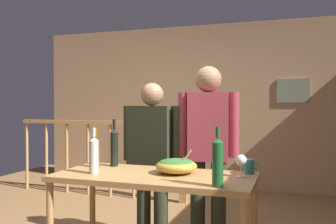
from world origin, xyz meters
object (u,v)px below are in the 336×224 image
(framed_picture, at_px, (293,91))
(tv_console, at_px, (168,172))
(wine_bottle_green, at_px, (218,161))
(person_standing_right, at_px, (208,145))
(serving_table, at_px, (154,186))
(wine_bottle_dark, at_px, (114,147))
(wine_glass, at_px, (241,161))
(person_standing_left, at_px, (152,151))
(stair_railing, at_px, (124,150))
(salad_bowl, at_px, (176,165))
(wine_bottle_amber, at_px, (96,151))
(flat_screen_tv, at_px, (168,138))
(mug_teal, at_px, (249,166))
(wine_bottle_clear, at_px, (94,154))

(framed_picture, relative_size, tv_console, 0.51)
(wine_bottle_green, bearing_deg, person_standing_right, 106.42)
(serving_table, distance_m, wine_bottle_dark, 0.55)
(wine_glass, height_order, wine_bottle_green, wine_bottle_green)
(serving_table, relative_size, person_standing_left, 0.97)
(stair_railing, xyz_separation_m, wine_bottle_dark, (0.86, -1.95, 0.30))
(serving_table, distance_m, salad_bowl, 0.22)
(stair_railing, distance_m, serving_table, 2.53)
(tv_console, height_order, wine_bottle_amber, wine_bottle_amber)
(stair_railing, xyz_separation_m, wine_bottle_green, (1.82, -2.42, 0.30))
(salad_bowl, relative_size, person_standing_right, 0.19)
(framed_picture, bearing_deg, flat_screen_tv, -170.07)
(wine_bottle_amber, relative_size, mug_teal, 2.84)
(framed_picture, height_order, salad_bowl, framed_picture)
(wine_bottle_amber, height_order, wine_bottle_clear, wine_bottle_clear)
(wine_bottle_dark, bearing_deg, person_standing_left, 66.35)
(framed_picture, relative_size, wine_bottle_dark, 1.18)
(flat_screen_tv, bearing_deg, salad_bowl, -69.75)
(stair_railing, xyz_separation_m, tv_console, (0.41, 0.73, -0.41))
(flat_screen_tv, relative_size, serving_table, 0.45)
(tv_console, xyz_separation_m, mug_teal, (1.54, -2.66, 0.61))
(tv_console, distance_m, salad_bowl, 3.07)
(salad_bowl, bearing_deg, stair_railing, 124.54)
(wine_bottle_clear, bearing_deg, wine_bottle_dark, 91.46)
(tv_console, height_order, wine_bottle_clear, wine_bottle_clear)
(wine_bottle_dark, relative_size, wine_bottle_amber, 1.23)
(flat_screen_tv, height_order, serving_table, flat_screen_tv)
(mug_teal, bearing_deg, framed_picture, 84.29)
(stair_railing, relative_size, serving_table, 1.80)
(stair_railing, bearing_deg, wine_glass, -47.22)
(salad_bowl, xyz_separation_m, mug_teal, (0.51, 0.17, -0.01))
(framed_picture, height_order, stair_railing, framed_picture)
(wine_glass, bearing_deg, person_standing_right, 124.26)
(stair_railing, relative_size, wine_bottle_amber, 8.35)
(stair_railing, xyz_separation_m, person_standing_right, (1.56, -1.55, 0.30))
(serving_table, height_order, wine_bottle_dark, wine_bottle_dark)
(salad_bowl, bearing_deg, flat_screen_tv, 110.25)
(tv_console, bearing_deg, wine_bottle_green, -65.97)
(stair_railing, height_order, wine_glass, stair_railing)
(salad_bowl, distance_m, wine_glass, 0.48)
(person_standing_left, bearing_deg, wine_bottle_dark, 74.77)
(stair_railing, bearing_deg, person_standing_left, -56.23)
(tv_console, xyz_separation_m, salad_bowl, (1.03, -2.83, 0.62))
(flat_screen_tv, relative_size, person_standing_right, 0.39)
(flat_screen_tv, xyz_separation_m, wine_bottle_green, (1.41, -3.12, 0.18))
(wine_bottle_amber, relative_size, person_standing_right, 0.19)
(wine_bottle_clear, xyz_separation_m, person_standing_right, (0.69, 0.75, 0.02))
(flat_screen_tv, distance_m, wine_glass, 3.15)
(person_standing_left, bearing_deg, person_standing_right, -171.58)
(mug_teal, bearing_deg, salad_bowl, -161.90)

